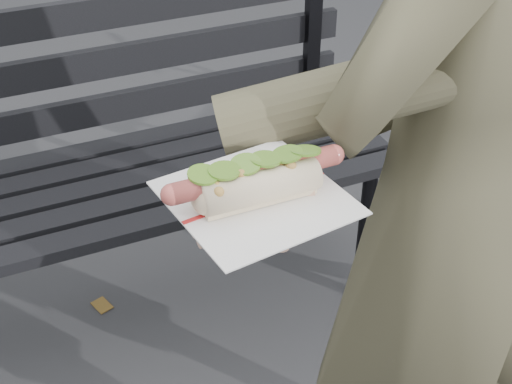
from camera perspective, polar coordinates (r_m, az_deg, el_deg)
park_bench at (r=1.83m, az=-13.42°, el=2.75°), size 1.50×0.44×0.88m
person at (r=1.19m, az=15.15°, el=-1.11°), size 0.65×0.51×1.59m
held_hotdog at (r=0.93m, az=9.02°, el=6.66°), size 0.62×0.31×0.20m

